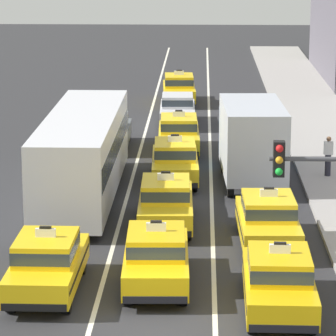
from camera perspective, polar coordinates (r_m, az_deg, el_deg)
ground_plane at (r=25.55m, az=-0.91°, el=-9.30°), size 160.00×160.00×0.00m
lane_stripe_left_center at (r=44.71m, az=-1.67°, el=0.81°), size 0.14×80.00×0.01m
lane_stripe_center_right at (r=44.62m, az=2.44°, el=0.78°), size 0.14×80.00×0.01m
taxi_left_nearest at (r=27.97m, az=-6.95°, el=-5.40°), size 1.85×4.57×1.96m
bus_left_second at (r=37.09m, az=-4.91°, el=0.95°), size 2.56×11.21×3.22m
sedan_left_third at (r=45.80m, az=-3.33°, el=2.19°), size 1.84×4.33×1.58m
taxi_center_nearest at (r=28.28m, az=-0.67°, el=-5.08°), size 1.95×4.61×1.96m
taxi_center_second at (r=33.76m, az=-0.13°, el=-1.94°), size 1.92×4.60×1.96m
taxi_center_third at (r=39.66m, az=0.40°, el=0.44°), size 1.97×4.62×1.96m
taxi_center_fourth at (r=44.87m, az=0.62°, el=2.01°), size 1.95×4.61×1.96m
sedan_center_fifth at (r=51.15m, az=0.55°, el=3.43°), size 1.85×4.34×1.58m
taxi_center_sixth at (r=57.43m, az=0.63°, el=4.60°), size 2.01×4.63×1.96m
taxi_right_nearest at (r=26.61m, az=6.37°, el=-6.39°), size 1.88×4.58×1.96m
taxi_right_second at (r=31.92m, az=5.75°, el=-2.94°), size 1.93×4.61×1.96m
box_truck_right_third at (r=39.68m, az=4.76°, el=1.73°), size 2.52×7.05×3.27m
pedestrian_by_storefront at (r=40.55m, az=9.17°, el=0.69°), size 0.36×0.24×1.62m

